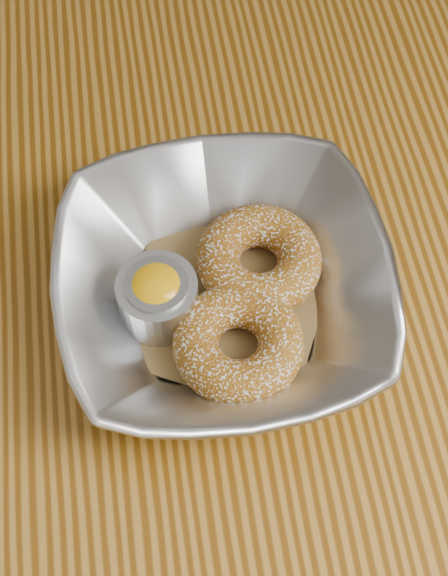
{
  "coord_description": "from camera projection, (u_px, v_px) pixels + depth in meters",
  "views": [
    {
      "loc": [
        -0.09,
        -0.36,
        1.29
      ],
      "look_at": [
        -0.05,
        -0.08,
        0.78
      ],
      "focal_mm": 50.0,
      "sensor_mm": 36.0,
      "label": 1
    }
  ],
  "objects": [
    {
      "name": "table",
      "position": [
        263.0,
        278.0,
        0.74
      ],
      "size": [
        1.2,
        0.8,
        0.75
      ],
      "color": "brown",
      "rests_on": "ground_plane"
    },
    {
      "name": "serving_bowl",
      "position": [
        224.0,
        288.0,
        0.59
      ],
      "size": [
        0.24,
        0.24,
        0.06
      ],
      "primitive_type": "imported",
      "color": "#B2B4B9",
      "rests_on": "table"
    },
    {
      "name": "donut_back",
      "position": [
        259.0,
        260.0,
        0.6
      ],
      "size": [
        0.11,
        0.11,
        0.03
      ],
      "primitive_type": "torus",
      "rotation": [
        0.0,
        0.0,
        -0.11
      ],
      "color": "#8B5212",
      "rests_on": "parchment"
    },
    {
      "name": "parchment",
      "position": [
        224.0,
        302.0,
        0.61
      ],
      "size": [
        0.19,
        0.19,
        0.0
      ],
      "primitive_type": "cube",
      "rotation": [
        0.0,
        0.0,
        1.11
      ],
      "color": "olive",
      "rests_on": "table"
    },
    {
      "name": "ramekin",
      "position": [
        158.0,
        297.0,
        0.58
      ],
      "size": [
        0.06,
        0.06,
        0.05
      ],
      "color": "#B2B4B9",
      "rests_on": "table"
    },
    {
      "name": "ground_plane",
      "position": [
        246.0,
        476.0,
        1.31
      ],
      "size": [
        4.0,
        4.0,
        0.0
      ],
      "primitive_type": "plane",
      "color": "#565659",
      "rests_on": "ground"
    },
    {
      "name": "donut_front",
      "position": [
        238.0,
        343.0,
        0.57
      ],
      "size": [
        0.12,
        0.12,
        0.03
      ],
      "primitive_type": "torus",
      "rotation": [
        0.0,
        0.0,
        0.4
      ],
      "color": "#8B5212",
      "rests_on": "parchment"
    }
  ]
}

